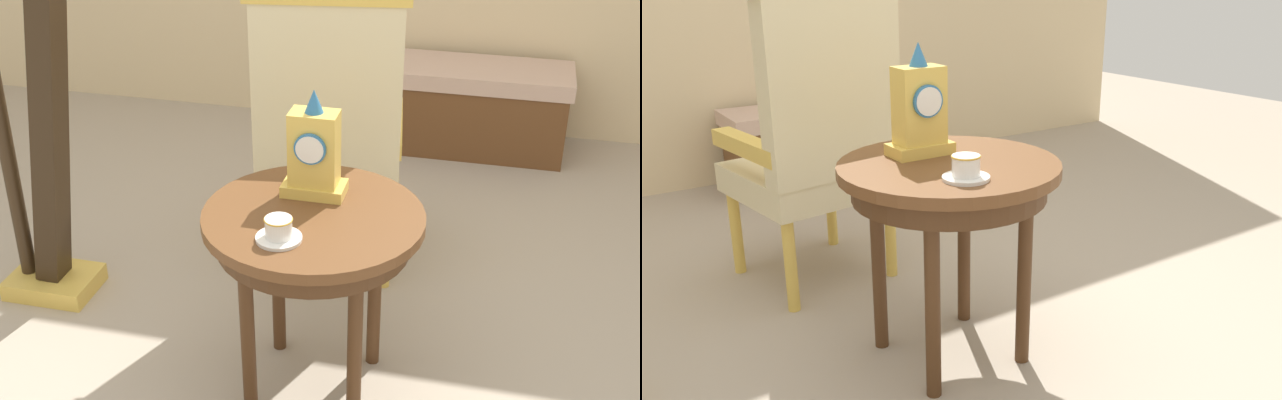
# 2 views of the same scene
# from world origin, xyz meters

# --- Properties ---
(ground_plane) EXTENTS (10.00, 10.00, 0.00)m
(ground_plane) POSITION_xyz_m (0.00, 0.00, 0.00)
(ground_plane) COLOR tan
(side_table) EXTENTS (0.66, 0.66, 0.64)m
(side_table) POSITION_xyz_m (0.10, -0.05, 0.56)
(side_table) COLOR brown
(side_table) RESTS_ON ground
(teacup_left) EXTENTS (0.13, 0.13, 0.07)m
(teacup_left) POSITION_xyz_m (0.04, -0.21, 0.67)
(teacup_left) COLOR white
(teacup_left) RESTS_ON side_table
(mantel_clock) EXTENTS (0.19, 0.11, 0.34)m
(mantel_clock) POSITION_xyz_m (0.07, 0.07, 0.77)
(mantel_clock) COLOR gold
(mantel_clock) RESTS_ON side_table
(armchair) EXTENTS (0.61, 0.60, 1.14)m
(armchair) POSITION_xyz_m (-0.01, 0.66, 0.59)
(armchair) COLOR beige
(armchair) RESTS_ON ground
(window_bench) EXTENTS (0.93, 0.40, 0.44)m
(window_bench) POSITION_xyz_m (0.45, 1.95, 0.22)
(window_bench) COLOR #CCA893
(window_bench) RESTS_ON ground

